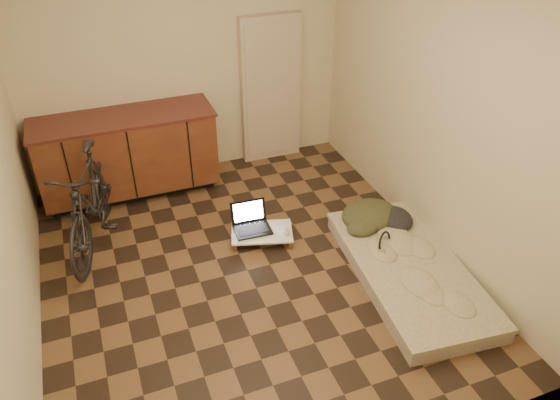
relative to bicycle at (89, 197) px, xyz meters
name	(u,v)px	position (x,y,z in m)	size (l,w,h in m)	color
room_shell	(242,142)	(1.20, -0.91, 0.78)	(3.50, 4.00, 2.60)	brown
cabinets	(128,154)	(0.45, 0.79, -0.05)	(1.84, 0.62, 0.91)	black
appliance_panel	(271,90)	(2.15, 1.03, 0.33)	(0.70, 0.10, 1.70)	beige
bicycle	(89,197)	(0.00, 0.00, 0.00)	(0.47, 1.60, 1.04)	black
futon	(409,271)	(2.50, -1.52, -0.44)	(1.06, 1.92, 0.16)	#B1A08E
clothing_pile	(377,210)	(2.55, -0.84, -0.24)	(0.59, 0.49, 0.24)	#363921
headphones	(385,242)	(2.39, -1.25, -0.28)	(0.24, 0.22, 0.16)	black
lap_desk	(262,232)	(1.48, -0.53, -0.43)	(0.67, 0.53, 0.10)	brown
laptop	(251,223)	(1.40, -0.43, -0.37)	(0.36, 0.33, 0.24)	black
mouse	(286,231)	(1.68, -0.64, -0.40)	(0.07, 0.11, 0.04)	silver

